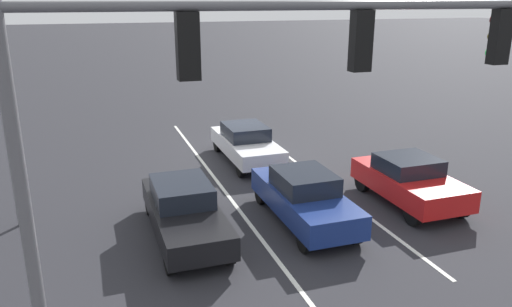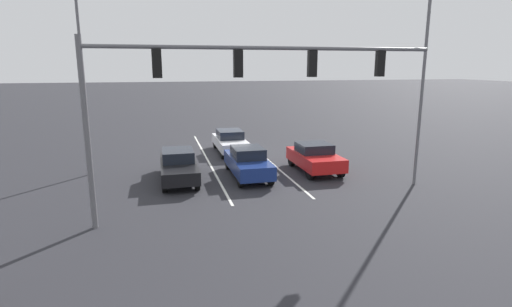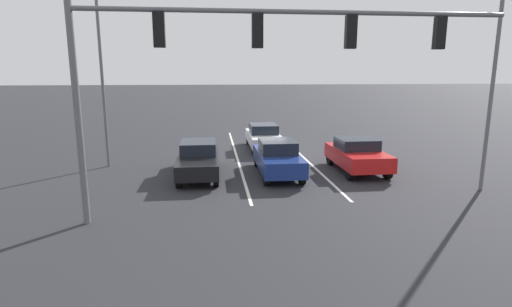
% 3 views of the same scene
% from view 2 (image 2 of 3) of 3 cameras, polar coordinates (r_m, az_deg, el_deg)
% --- Properties ---
extents(ground_plane, '(240.00, 240.00, 0.00)m').
position_cam_2_polar(ground_plane, '(26.71, -3.80, 0.43)').
color(ground_plane, '#28282D').
extents(lane_stripe_left_divider, '(0.12, 16.70, 0.01)m').
position_cam_2_polar(lane_stripe_left_divider, '(24.84, 1.15, -0.45)').
color(lane_stripe_left_divider, silver).
rests_on(lane_stripe_left_divider, ground_plane).
extents(lane_stripe_center_divider, '(0.12, 16.70, 0.01)m').
position_cam_2_polar(lane_stripe_center_divider, '(24.20, -6.94, -0.89)').
color(lane_stripe_center_divider, silver).
rests_on(lane_stripe_center_divider, ground_plane).
extents(car_red_leftlane_front, '(1.92, 4.02, 1.50)m').
position_cam_2_polar(car_red_leftlane_front, '(21.51, 8.40, -0.52)').
color(car_red_leftlane_front, red).
rests_on(car_red_leftlane_front, ground_plane).
extents(car_black_rightlane_front, '(1.71, 4.77, 1.47)m').
position_cam_2_polar(car_black_rightlane_front, '(20.05, -11.03, -1.64)').
color(car_black_rightlane_front, black).
rests_on(car_black_rightlane_front, ground_plane).
extents(car_navy_midlane_front, '(1.72, 4.52, 1.53)m').
position_cam_2_polar(car_navy_midlane_front, '(20.24, -1.17, -1.22)').
color(car_navy_midlane_front, navy).
rests_on(car_navy_midlane_front, ground_plane).
extents(car_white_midlane_second, '(1.76, 4.59, 1.46)m').
position_cam_2_polar(car_white_midlane_second, '(25.99, -3.71, 1.79)').
color(car_white_midlane_second, silver).
rests_on(car_white_midlane_second, ground_plane).
extents(traffic_signal_gantry, '(12.77, 0.37, 6.52)m').
position_cam_2_polar(traffic_signal_gantry, '(14.24, -5.08, 10.46)').
color(traffic_signal_gantry, slate).
rests_on(traffic_signal_gantry, ground_plane).
extents(street_lamp_right_shoulder, '(1.69, 0.24, 9.33)m').
position_cam_2_polar(street_lamp_right_shoulder, '(21.87, -23.15, 10.72)').
color(street_lamp_right_shoulder, slate).
rests_on(street_lamp_right_shoulder, ground_plane).
extents(street_lamp_left_shoulder, '(2.08, 0.24, 9.26)m').
position_cam_2_polar(street_lamp_left_shoulder, '(19.71, 22.36, 10.77)').
color(street_lamp_left_shoulder, slate).
rests_on(street_lamp_left_shoulder, ground_plane).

